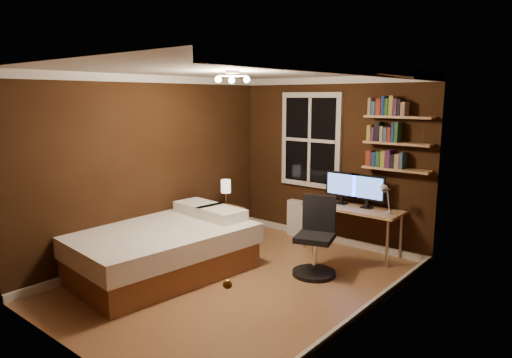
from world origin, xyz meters
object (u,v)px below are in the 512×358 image
Objects in this scene: radiator at (299,218)px; desk at (352,211)px; office_chair at (316,245)px; bedside_lamp at (226,194)px; nightstand at (226,224)px; desk_lamp at (386,199)px; bed at (161,248)px; monitor_left at (342,188)px; monitor_right at (368,192)px.

desk reaches higher than radiator.
office_chair is at bearing -87.53° from desk.
bedside_lamp is at bearing 153.06° from office_chair.
desk_lamp is (2.32, 0.62, 0.63)m from nightstand.
bed is at bearing -159.80° from office_chair.
monitor_left reaches higher than desk_lamp.
monitor_left reaches higher than office_chair.
bed is 2.70m from monitor_left.
office_chair is (1.07, -1.20, 0.09)m from radiator.
monitor_left is (-0.21, 0.07, 0.30)m from desk.
radiator is 0.41× the size of desk.
nightstand is 2.48m from desk_lamp.
monitor_left is 1.16× the size of desk_lamp.
desk reaches higher than nightstand.
radiator is (0.47, 2.41, -0.03)m from bed.
desk is at bearing 22.58° from bedside_lamp.
bed is at bearing -119.19° from monitor_left.
monitor_left reaches higher than nightstand.
monitor_right reaches higher than radiator.
monitor_right is (1.96, 0.81, 0.16)m from bedside_lamp.
nightstand is 0.48m from bedside_lamp.
bed is 3.00m from desk_lamp.
monitor_right is 0.52× the size of office_chair.
desk is at bearing 61.86° from bed.
radiator is 1.12× the size of monitor_left.
office_chair reaches higher than desk.
desk_lamp is at bearing 14.95° from bedside_lamp.
office_chair is (0.25, -1.09, -0.53)m from monitor_left.
bed is 2.91m from monitor_right.
monitor_right is (0.19, 0.07, 0.30)m from desk.
desk is at bearing 30.17° from nightstand.
radiator is 1.71m from desk_lamp.
nightstand is at bearing 153.06° from office_chair.
desk_lamp reaches higher than bed.
desk is 1.05m from office_chair.
nightstand is 1.03× the size of monitor_left.
desk_lamp reaches higher than desk.
monitor_left is at bearing 85.07° from office_chair.
desk_lamp is at bearing -27.66° from monitor_right.
bed is 1.65× the size of desk.
nightstand is 1.87m from monitor_left.
desk_lamp is (0.36, -0.19, -0.02)m from monitor_right.
monitor_right is (1.96, 0.81, 0.64)m from nightstand.
bed is at bearing -101.08° from radiator.
monitor_right is (1.69, 2.30, 0.59)m from bed.
bed is 4.55× the size of monitor_right.
radiator is at bearing 50.82° from bedside_lamp.
desk is at bearing -18.68° from monitor_left.
desk_lamp is (0.76, -0.19, -0.02)m from monitor_left.
bed is at bearing -79.69° from bedside_lamp.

